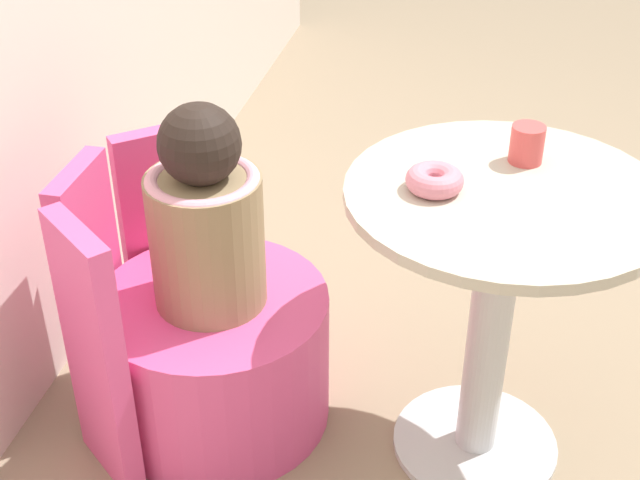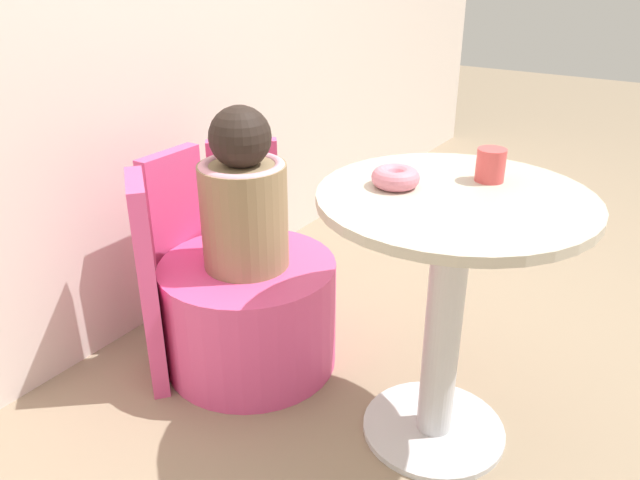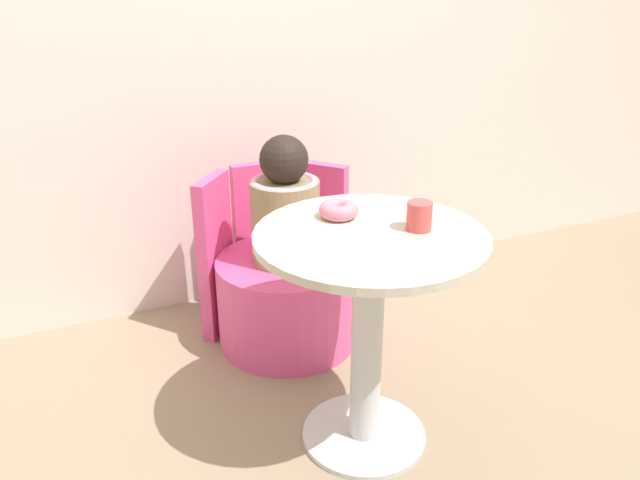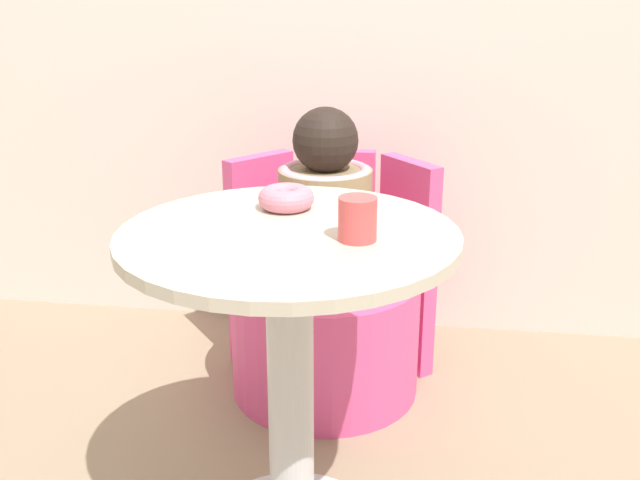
{
  "view_description": "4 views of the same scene",
  "coord_description": "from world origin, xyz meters",
  "px_view_note": "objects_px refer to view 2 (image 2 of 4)",
  "views": [
    {
      "loc": [
        -1.59,
        0.01,
        1.62
      ],
      "look_at": [
        -0.01,
        0.35,
        0.59
      ],
      "focal_mm": 50.0,
      "sensor_mm": 36.0,
      "label": 1
    },
    {
      "loc": [
        -1.3,
        -0.52,
        1.26
      ],
      "look_at": [
        -0.01,
        0.32,
        0.54
      ],
      "focal_mm": 35.0,
      "sensor_mm": 36.0,
      "label": 2
    },
    {
      "loc": [
        -0.74,
        -1.46,
        1.41
      ],
      "look_at": [
        0.03,
        0.29,
        0.58
      ],
      "focal_mm": 35.0,
      "sensor_mm": 36.0,
      "label": 3
    },
    {
      "loc": [
        0.3,
        -1.39,
        1.2
      ],
      "look_at": [
        0.06,
        0.33,
        0.58
      ],
      "focal_mm": 42.0,
      "sensor_mm": 36.0,
      "label": 4
    }
  ],
  "objects_px": {
    "round_table": "(448,276)",
    "donut": "(396,177)",
    "child_figure": "(243,198)",
    "tub_chair": "(250,313)",
    "cup": "(491,165)"
  },
  "relations": [
    {
      "from": "round_table",
      "to": "donut",
      "type": "bearing_deg",
      "value": 101.88
    },
    {
      "from": "child_figure",
      "to": "tub_chair",
      "type": "bearing_deg",
      "value": 82.87
    },
    {
      "from": "tub_chair",
      "to": "round_table",
      "type": "bearing_deg",
      "value": -88.81
    },
    {
      "from": "round_table",
      "to": "donut",
      "type": "height_order",
      "value": "donut"
    },
    {
      "from": "child_figure",
      "to": "cup",
      "type": "xyz_separation_m",
      "value": [
        0.15,
        -0.69,
        0.18
      ]
    },
    {
      "from": "child_figure",
      "to": "cup",
      "type": "relative_size",
      "value": 6.0
    },
    {
      "from": "round_table",
      "to": "tub_chair",
      "type": "height_order",
      "value": "round_table"
    },
    {
      "from": "child_figure",
      "to": "cup",
      "type": "bearing_deg",
      "value": -77.58
    },
    {
      "from": "child_figure",
      "to": "cup",
      "type": "height_order",
      "value": "child_figure"
    },
    {
      "from": "child_figure",
      "to": "donut",
      "type": "bearing_deg",
      "value": -91.98
    },
    {
      "from": "round_table",
      "to": "donut",
      "type": "relative_size",
      "value": 6.08
    },
    {
      "from": "tub_chair",
      "to": "child_figure",
      "type": "distance_m",
      "value": 0.4
    },
    {
      "from": "tub_chair",
      "to": "child_figure",
      "type": "relative_size",
      "value": 1.12
    },
    {
      "from": "tub_chair",
      "to": "child_figure",
      "type": "bearing_deg",
      "value": -97.13
    },
    {
      "from": "round_table",
      "to": "cup",
      "type": "height_order",
      "value": "cup"
    }
  ]
}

